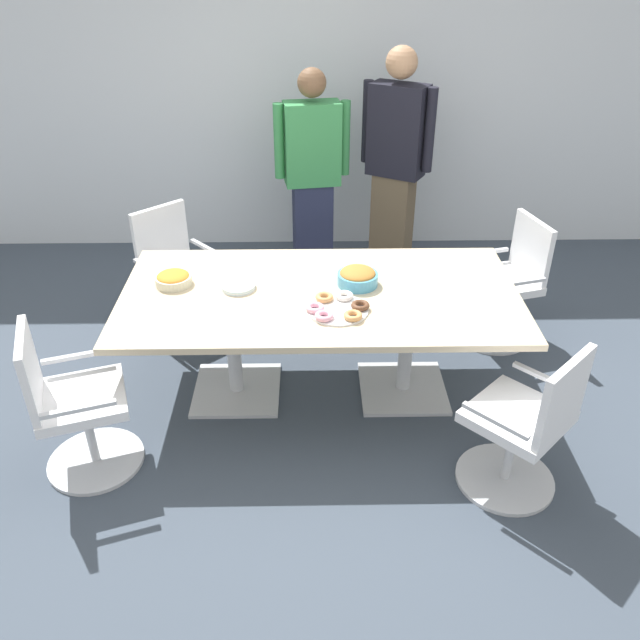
{
  "coord_description": "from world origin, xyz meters",
  "views": [
    {
      "loc": [
        -0.06,
        -3.42,
        2.66
      ],
      "look_at": [
        0.0,
        0.0,
        0.55
      ],
      "focal_mm": 36.4,
      "sensor_mm": 36.0,
      "label": 1
    }
  ],
  "objects_px": {
    "donut_platter": "(337,308)",
    "conference_table": "(320,310)",
    "snack_bowl_pretzels": "(358,277)",
    "snack_bowl_chips_orange": "(173,279)",
    "person_standing_1": "(395,163)",
    "office_chair_0": "(506,287)",
    "office_chair_2": "(73,409)",
    "person_standing_0": "(312,174)",
    "office_chair_1": "(177,277)",
    "office_chair_3": "(525,429)",
    "plate_stack": "(238,286)"
  },
  "relations": [
    {
      "from": "donut_platter",
      "to": "conference_table",
      "type": "bearing_deg",
      "value": 113.24
    },
    {
      "from": "snack_bowl_pretzels",
      "to": "snack_bowl_chips_orange",
      "type": "bearing_deg",
      "value": 178.83
    },
    {
      "from": "person_standing_1",
      "to": "snack_bowl_pretzels",
      "type": "height_order",
      "value": "person_standing_1"
    },
    {
      "from": "office_chair_0",
      "to": "office_chair_2",
      "type": "height_order",
      "value": "same"
    },
    {
      "from": "donut_platter",
      "to": "snack_bowl_chips_orange",
      "type": "bearing_deg",
      "value": 161.52
    },
    {
      "from": "person_standing_0",
      "to": "conference_table",
      "type": "bearing_deg",
      "value": 82.49
    },
    {
      "from": "office_chair_1",
      "to": "donut_platter",
      "type": "bearing_deg",
      "value": 93.83
    },
    {
      "from": "office_chair_1",
      "to": "office_chair_2",
      "type": "distance_m",
      "value": 1.56
    },
    {
      "from": "conference_table",
      "to": "office_chair_3",
      "type": "xyz_separation_m",
      "value": [
        1.05,
        -0.87,
        -0.22
      ]
    },
    {
      "from": "office_chair_1",
      "to": "office_chair_2",
      "type": "relative_size",
      "value": 1.0
    },
    {
      "from": "office_chair_2",
      "to": "snack_bowl_chips_orange",
      "type": "xyz_separation_m",
      "value": [
        0.45,
        0.77,
        0.38
      ]
    },
    {
      "from": "person_standing_0",
      "to": "office_chair_1",
      "type": "bearing_deg",
      "value": 30.51
    },
    {
      "from": "donut_platter",
      "to": "office_chair_2",
      "type": "bearing_deg",
      "value": -163.02
    },
    {
      "from": "office_chair_1",
      "to": "plate_stack",
      "type": "distance_m",
      "value": 1.05
    },
    {
      "from": "office_chair_0",
      "to": "snack_bowl_chips_orange",
      "type": "bearing_deg",
      "value": 88.15
    },
    {
      "from": "person_standing_0",
      "to": "plate_stack",
      "type": "relative_size",
      "value": 8.34
    },
    {
      "from": "person_standing_0",
      "to": "snack_bowl_chips_orange",
      "type": "height_order",
      "value": "person_standing_0"
    },
    {
      "from": "office_chair_2",
      "to": "person_standing_0",
      "type": "bearing_deg",
      "value": 132.52
    },
    {
      "from": "person_standing_1",
      "to": "plate_stack",
      "type": "xyz_separation_m",
      "value": [
        -1.13,
        -1.63,
        -0.23
      ]
    },
    {
      "from": "office_chair_1",
      "to": "snack_bowl_pretzels",
      "type": "xyz_separation_m",
      "value": [
        1.28,
        -0.78,
        0.4
      ]
    },
    {
      "from": "person_standing_1",
      "to": "snack_bowl_chips_orange",
      "type": "xyz_separation_m",
      "value": [
        -1.54,
        -1.57,
        -0.21
      ]
    },
    {
      "from": "conference_table",
      "to": "office_chair_2",
      "type": "distance_m",
      "value": 1.52
    },
    {
      "from": "office_chair_0",
      "to": "office_chair_1",
      "type": "relative_size",
      "value": 1.0
    },
    {
      "from": "conference_table",
      "to": "office_chair_2",
      "type": "relative_size",
      "value": 2.64
    },
    {
      "from": "office_chair_0",
      "to": "donut_platter",
      "type": "xyz_separation_m",
      "value": [
        -1.26,
        -0.88,
        0.36
      ]
    },
    {
      "from": "conference_table",
      "to": "person_standing_0",
      "type": "xyz_separation_m",
      "value": [
        -0.03,
        1.7,
        0.28
      ]
    },
    {
      "from": "conference_table",
      "to": "office_chair_0",
      "type": "distance_m",
      "value": 1.52
    },
    {
      "from": "office_chair_2",
      "to": "plate_stack",
      "type": "distance_m",
      "value": 1.17
    },
    {
      "from": "office_chair_2",
      "to": "office_chair_3",
      "type": "distance_m",
      "value": 2.41
    },
    {
      "from": "conference_table",
      "to": "person_standing_1",
      "type": "xyz_separation_m",
      "value": [
        0.64,
        1.68,
        0.37
      ]
    },
    {
      "from": "person_standing_0",
      "to": "person_standing_1",
      "type": "bearing_deg",
      "value": 170.17
    },
    {
      "from": "office_chair_2",
      "to": "snack_bowl_chips_orange",
      "type": "bearing_deg",
      "value": 131.42
    },
    {
      "from": "person_standing_0",
      "to": "snack_bowl_pretzels",
      "type": "bearing_deg",
      "value": 90.74
    },
    {
      "from": "person_standing_1",
      "to": "snack_bowl_pretzels",
      "type": "distance_m",
      "value": 1.66
    },
    {
      "from": "office_chair_2",
      "to": "office_chair_3",
      "type": "relative_size",
      "value": 1.0
    },
    {
      "from": "office_chair_2",
      "to": "office_chair_3",
      "type": "bearing_deg",
      "value": 66.89
    },
    {
      "from": "person_standing_1",
      "to": "donut_platter",
      "type": "xyz_separation_m",
      "value": [
        -0.54,
        -1.9,
        -0.23
      ]
    },
    {
      "from": "office_chair_1",
      "to": "person_standing_0",
      "type": "relative_size",
      "value": 0.53
    },
    {
      "from": "donut_platter",
      "to": "office_chair_3",
      "type": "bearing_deg",
      "value": -33.96
    },
    {
      "from": "person_standing_1",
      "to": "snack_bowl_chips_orange",
      "type": "relative_size",
      "value": 8.42
    },
    {
      "from": "snack_bowl_chips_orange",
      "to": "office_chair_2",
      "type": "bearing_deg",
      "value": -120.3
    },
    {
      "from": "snack_bowl_chips_orange",
      "to": "snack_bowl_pretzels",
      "type": "height_order",
      "value": "snack_bowl_pretzels"
    },
    {
      "from": "office_chair_1",
      "to": "snack_bowl_chips_orange",
      "type": "bearing_deg",
      "value": 58.72
    },
    {
      "from": "person_standing_0",
      "to": "person_standing_1",
      "type": "height_order",
      "value": "person_standing_1"
    },
    {
      "from": "conference_table",
      "to": "office_chair_3",
      "type": "height_order",
      "value": "office_chair_3"
    },
    {
      "from": "office_chair_3",
      "to": "office_chair_1",
      "type": "bearing_deg",
      "value": 96.14
    },
    {
      "from": "office_chair_3",
      "to": "person_standing_0",
      "type": "height_order",
      "value": "person_standing_0"
    },
    {
      "from": "person_standing_0",
      "to": "plate_stack",
      "type": "height_order",
      "value": "person_standing_0"
    },
    {
      "from": "conference_table",
      "to": "office_chair_1",
      "type": "relative_size",
      "value": 2.64
    },
    {
      "from": "person_standing_0",
      "to": "plate_stack",
      "type": "bearing_deg",
      "value": 65.64
    }
  ]
}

